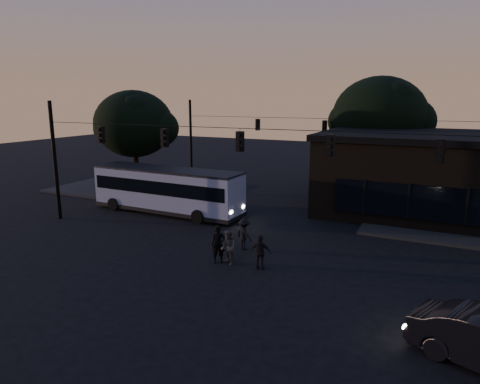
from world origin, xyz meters
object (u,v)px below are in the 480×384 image
at_px(bus, 167,188).
at_px(pedestrian_b, 228,247).
at_px(pedestrian_a, 218,244).
at_px(pedestrian_d, 244,234).
at_px(building, 440,174).
at_px(pedestrian_c, 260,252).

distance_m(bus, pedestrian_b, 10.26).
height_order(pedestrian_a, pedestrian_d, pedestrian_a).
height_order(building, pedestrian_a, building).
xyz_separation_m(pedestrian_b, pedestrian_c, (1.60, 0.10, -0.01)).
bearing_deg(building, pedestrian_c, -116.27).
bearing_deg(pedestrian_d, building, -99.37).
height_order(bus, pedestrian_c, bus).
bearing_deg(bus, pedestrian_a, -39.27).
bearing_deg(pedestrian_b, bus, 178.38).
bearing_deg(pedestrian_b, pedestrian_d, 132.46).
xyz_separation_m(pedestrian_a, pedestrian_c, (2.12, 0.11, -0.09)).
bearing_deg(bus, pedestrian_c, -31.92).
distance_m(building, pedestrian_a, 16.93).
xyz_separation_m(bus, pedestrian_b, (7.96, -6.42, -0.88)).
xyz_separation_m(pedestrian_b, pedestrian_d, (-0.20, 2.16, -0.01)).
xyz_separation_m(building, pedestrian_b, (-8.55, -14.17, -1.88)).
height_order(bus, pedestrian_b, bus).
bearing_deg(pedestrian_c, pedestrian_d, -61.30).
bearing_deg(pedestrian_a, pedestrian_d, 50.40).
height_order(pedestrian_a, pedestrian_c, pedestrian_a).
distance_m(building, pedestrian_b, 16.66).
bearing_deg(pedestrian_a, pedestrian_b, -30.14).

